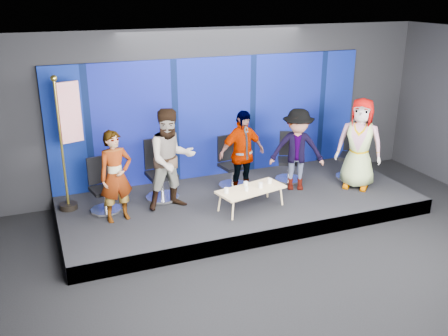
{
  "coord_description": "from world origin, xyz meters",
  "views": [
    {
      "loc": [
        -3.69,
        -5.91,
        4.26
      ],
      "look_at": [
        -0.39,
        2.4,
        1.02
      ],
      "focal_mm": 40.0,
      "sensor_mm": 36.0,
      "label": 1
    }
  ],
  "objects": [
    {
      "name": "ground",
      "position": [
        0.0,
        0.0,
        0.0
      ],
      "size": [
        10.0,
        10.0,
        0.0
      ],
      "primitive_type": "plane",
      "color": "black",
      "rests_on": "ground"
    },
    {
      "name": "room_walls",
      "position": [
        0.0,
        0.0,
        2.43
      ],
      "size": [
        10.02,
        8.02,
        3.51
      ],
      "color": "black",
      "rests_on": "ground"
    },
    {
      "name": "riser",
      "position": [
        0.0,
        2.5,
        0.15
      ],
      "size": [
        7.0,
        3.0,
        0.3
      ],
      "primitive_type": "cube",
      "color": "black",
      "rests_on": "ground"
    },
    {
      "name": "backdrop",
      "position": [
        0.0,
        3.95,
        1.6
      ],
      "size": [
        7.0,
        0.08,
        2.6
      ],
      "primitive_type": "cube",
      "color": "navy",
      "rests_on": "riser"
    },
    {
      "name": "chair_a",
      "position": [
        -2.62,
        2.87,
        0.64
      ],
      "size": [
        0.68,
        0.68,
        1.03
      ],
      "rotation": [
        0.0,
        0.0,
        0.19
      ],
      "color": "silver",
      "rests_on": "riser"
    },
    {
      "name": "panelist_a",
      "position": [
        -2.44,
        2.4,
        1.13
      ],
      "size": [
        0.67,
        0.51,
        1.66
      ],
      "primitive_type": "imported",
      "rotation": [
        0.0,
        0.0,
        0.19
      ],
      "color": "black",
      "rests_on": "riser"
    },
    {
      "name": "chair_b",
      "position": [
        -1.47,
        3.06,
        0.69
      ],
      "size": [
        0.72,
        0.72,
        1.19
      ],
      "rotation": [
        0.0,
        0.0,
        0.08
      ],
      "color": "silver",
      "rests_on": "riser"
    },
    {
      "name": "panelist_b",
      "position": [
        -1.38,
        2.56,
        1.26
      ],
      "size": [
        0.99,
        0.8,
        1.93
      ],
      "primitive_type": "imported",
      "rotation": [
        0.0,
        0.0,
        0.08
      ],
      "color": "black",
      "rests_on": "riser"
    },
    {
      "name": "chair_c",
      "position": [
        0.07,
        3.14,
        0.65
      ],
      "size": [
        0.7,
        0.7,
        1.08
      ],
      "rotation": [
        0.0,
        0.0,
        0.16
      ],
      "color": "silver",
      "rests_on": "riser"
    },
    {
      "name": "panelist_c",
      "position": [
        0.08,
        2.64,
        1.17
      ],
      "size": [
        1.08,
        0.59,
        1.75
      ],
      "primitive_type": "imported",
      "rotation": [
        0.0,
        0.0,
        0.16
      ],
      "color": "black",
      "rests_on": "riser"
    },
    {
      "name": "chair_d",
      "position": [
        1.36,
        3.01,
        0.65
      ],
      "size": [
        0.79,
        0.79,
        1.05
      ],
      "rotation": [
        0.0,
        0.0,
        -0.44
      ],
      "color": "silver",
      "rests_on": "riser"
    },
    {
      "name": "panelist_d",
      "position": [
        1.25,
        2.52,
        1.15
      ],
      "size": [
        1.27,
        1.04,
        1.71
      ],
      "primitive_type": "imported",
      "rotation": [
        0.0,
        0.0,
        -0.44
      ],
      "color": "black",
      "rests_on": "riser"
    },
    {
      "name": "chair_e",
      "position": [
        2.7,
        2.6,
        0.68
      ],
      "size": [
        0.93,
        0.93,
        1.17
      ],
      "rotation": [
        0.0,
        0.0,
        -0.76
      ],
      "color": "silver",
      "rests_on": "riser"
    },
    {
      "name": "panelist_e",
      "position": [
        2.49,
        2.14,
        1.25
      ],
      "size": [
        1.08,
        1.07,
        1.89
      ],
      "primitive_type": "imported",
      "rotation": [
        0.0,
        0.0,
        -0.76
      ],
      "color": "black",
      "rests_on": "riser"
    },
    {
      "name": "coffee_table",
      "position": [
        -0.02,
        1.97,
        0.67
      ],
      "size": [
        1.39,
        0.82,
        0.4
      ],
      "rotation": [
        0.0,
        0.0,
        0.22
      ],
      "color": "tan",
      "rests_on": "riser"
    },
    {
      "name": "mug_a",
      "position": [
        -0.53,
        1.93,
        0.75
      ],
      "size": [
        0.09,
        0.09,
        0.1
      ],
      "primitive_type": "cylinder",
      "color": "silver",
      "rests_on": "coffee_table"
    },
    {
      "name": "mug_b",
      "position": [
        -0.14,
        1.89,
        0.74
      ],
      "size": [
        0.07,
        0.07,
        0.08
      ],
      "primitive_type": "cylinder",
      "color": "silver",
      "rests_on": "coffee_table"
    },
    {
      "name": "mug_c",
      "position": [
        -0.07,
        2.09,
        0.75
      ],
      "size": [
        0.08,
        0.08,
        0.1
      ],
      "primitive_type": "cylinder",
      "color": "silver",
      "rests_on": "coffee_table"
    },
    {
      "name": "mug_d",
      "position": [
        0.17,
        1.94,
        0.75
      ],
      "size": [
        0.08,
        0.08,
        0.1
      ],
      "primitive_type": "cylinder",
      "color": "silver",
      "rests_on": "coffee_table"
    },
    {
      "name": "mug_e",
      "position": [
        0.42,
        2.08,
        0.75
      ],
      "size": [
        0.08,
        0.08,
        0.1
      ],
      "primitive_type": "cylinder",
      "color": "silver",
      "rests_on": "coffee_table"
    },
    {
      "name": "flag_stand",
      "position": [
        -3.13,
        3.24,
        1.64
      ],
      "size": [
        0.58,
        0.34,
        2.54
      ],
      "rotation": [
        0.0,
        0.0,
        0.31
      ],
      "color": "black",
      "rests_on": "riser"
    }
  ]
}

